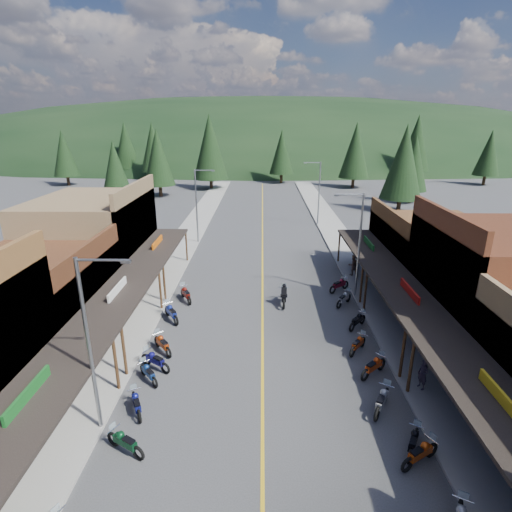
{
  "coord_description": "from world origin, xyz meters",
  "views": [
    {
      "loc": [
        -0.07,
        -20.06,
        12.91
      ],
      "look_at": [
        -0.51,
        8.84,
        3.0
      ],
      "focal_mm": 28.0,
      "sensor_mm": 36.0,
      "label": 1
    }
  ],
  "objects_px": {
    "pine_1": "(153,147)",
    "bike_east_10": "(344,298)",
    "pine_2": "(210,147)",
    "bike_west_4": "(125,441)",
    "pine_0": "(64,153)",
    "bike_west_8": "(162,343)",
    "pine_10": "(158,157)",
    "streetlight_2": "(358,241)",
    "bike_west_9": "(171,312)",
    "shop_east_3": "(429,253)",
    "bike_west_10": "(186,293)",
    "pine_8": "(115,169)",
    "pine_7": "(126,145)",
    "pine_9": "(414,163)",
    "pine_6": "(489,153)",
    "pedestrian_east_b": "(353,265)",
    "bike_east_11": "(339,284)",
    "pine_3": "(282,152)",
    "rider_on_bike": "(284,296)",
    "pine_11": "(404,162)",
    "bike_east_6": "(382,400)",
    "bike_east_7": "(374,366)",
    "bike_east_9": "(358,320)",
    "bike_east_5": "(414,441)",
    "streetlight_3": "(318,191)",
    "shop_west_2": "(36,300)",
    "bike_east_8": "(358,344)",
    "bike_west_6": "(148,372)",
    "bike_west_7": "(155,360)",
    "streetlight_1": "(198,203)",
    "bike_east_4": "(420,453)",
    "bike_west_5": "(136,403)",
    "streetlight_0": "(92,340)",
    "pine_4": "(355,150)",
    "shop_east_2": "(497,288)"
  },
  "relations": [
    {
      "from": "streetlight_2",
      "to": "bike_west_9",
      "type": "xyz_separation_m",
      "value": [
        -13.1,
        -3.99,
        -3.82
      ]
    },
    {
      "from": "bike_east_7",
      "to": "bike_east_9",
      "type": "distance_m",
      "value": 5.14
    },
    {
      "from": "shop_east_3",
      "to": "pine_2",
      "type": "xyz_separation_m",
      "value": [
        -23.75,
        46.7,
        5.46
      ]
    },
    {
      "from": "bike_west_4",
      "to": "bike_east_8",
      "type": "height_order",
      "value": "bike_west_4"
    },
    {
      "from": "pine_6",
      "to": "bike_west_10",
      "type": "distance_m",
      "value": 77.14
    },
    {
      "from": "streetlight_2",
      "to": "bike_west_10",
      "type": "xyz_separation_m",
      "value": [
        -12.68,
        -0.92,
        -3.84
      ]
    },
    {
      "from": "pine_2",
      "to": "pine_7",
      "type": "relative_size",
      "value": 1.12
    },
    {
      "from": "shop_east_2",
      "to": "pine_9",
      "type": "distance_m",
      "value": 44.58
    },
    {
      "from": "pine_6",
      "to": "bike_west_6",
      "type": "height_order",
      "value": "pine_6"
    },
    {
      "from": "streetlight_1",
      "to": "pine_7",
      "type": "distance_m",
      "value": 59.59
    },
    {
      "from": "streetlight_3",
      "to": "streetlight_1",
      "type": "bearing_deg",
      "value": -150.09
    },
    {
      "from": "bike_west_8",
      "to": "bike_east_10",
      "type": "distance_m",
      "value": 13.41
    },
    {
      "from": "streetlight_1",
      "to": "bike_east_6",
      "type": "distance_m",
      "value": 29.68
    },
    {
      "from": "shop_west_2",
      "to": "pine_11",
      "type": "relative_size",
      "value": 0.88
    },
    {
      "from": "bike_east_6",
      "to": "bike_east_7",
      "type": "relative_size",
      "value": 1.04
    },
    {
      "from": "pine_2",
      "to": "rider_on_bike",
      "type": "xyz_separation_m",
      "value": [
        11.56,
        -51.37,
        -7.29
      ]
    },
    {
      "from": "bike_west_5",
      "to": "bike_west_9",
      "type": "bearing_deg",
      "value": 65.82
    },
    {
      "from": "bike_east_10",
      "to": "pine_10",
      "type": "bearing_deg",
      "value": 157.28
    },
    {
      "from": "shop_east_3",
      "to": "bike_west_7",
      "type": "distance_m",
      "value": 23.5
    },
    {
      "from": "pine_9",
      "to": "streetlight_3",
      "type": "bearing_deg",
      "value": -138.66
    },
    {
      "from": "pine_7",
      "to": "pine_9",
      "type": "height_order",
      "value": "pine_7"
    },
    {
      "from": "bike_west_6",
      "to": "shop_west_2",
      "type": "bearing_deg",
      "value": 110.8
    },
    {
      "from": "pine_3",
      "to": "bike_east_8",
      "type": "xyz_separation_m",
      "value": [
        1.55,
        -65.67,
        -5.93
      ]
    },
    {
      "from": "bike_west_7",
      "to": "pine_6",
      "type": "bearing_deg",
      "value": -5.32
    },
    {
      "from": "pine_1",
      "to": "bike_east_10",
      "type": "xyz_separation_m",
      "value": [
        29.94,
        -63.44,
        -6.67
      ]
    },
    {
      "from": "pine_2",
      "to": "pine_6",
      "type": "bearing_deg",
      "value": 6.12
    },
    {
      "from": "pine_9",
      "to": "pedestrian_east_b",
      "type": "distance_m",
      "value": 36.91
    },
    {
      "from": "pine_0",
      "to": "bike_west_8",
      "type": "relative_size",
      "value": 5.29
    },
    {
      "from": "streetlight_2",
      "to": "bike_east_5",
      "type": "xyz_separation_m",
      "value": [
        -0.81,
        -15.07,
        -3.93
      ]
    },
    {
      "from": "pine_8",
      "to": "bike_east_4",
      "type": "relative_size",
      "value": 4.98
    },
    {
      "from": "streetlight_3",
      "to": "pine_11",
      "type": "height_order",
      "value": "pine_11"
    },
    {
      "from": "streetlight_2",
      "to": "pine_3",
      "type": "xyz_separation_m",
      "value": [
        -2.95,
        58.0,
        2.02
      ]
    },
    {
      "from": "pine_4",
      "to": "bike_east_10",
      "type": "bearing_deg",
      "value": -102.71
    },
    {
      "from": "shop_west_2",
      "to": "pine_10",
      "type": "bearing_deg",
      "value": 95.02
    },
    {
      "from": "bike_west_7",
      "to": "bike_east_7",
      "type": "xyz_separation_m",
      "value": [
        11.7,
        -0.36,
        0.0
      ]
    },
    {
      "from": "bike_west_7",
      "to": "streetlight_1",
      "type": "bearing_deg",
      "value": 35.75
    },
    {
      "from": "pine_2",
      "to": "bike_west_4",
      "type": "xyz_separation_m",
      "value": [
        4.42,
        -65.32,
        -7.41
      ]
    },
    {
      "from": "streetlight_0",
      "to": "pine_10",
      "type": "height_order",
      "value": "pine_10"
    },
    {
      "from": "streetlight_2",
      "to": "bike_east_5",
      "type": "bearing_deg",
      "value": -93.07
    },
    {
      "from": "pine_6",
      "to": "pedestrian_east_b",
      "type": "height_order",
      "value": "pine_6"
    },
    {
      "from": "shop_west_2",
      "to": "bike_east_4",
      "type": "distance_m",
      "value": 22.13
    },
    {
      "from": "pine_4",
      "to": "bike_west_7",
      "type": "xyz_separation_m",
      "value": [
        -23.82,
        -61.55,
        -6.65
      ]
    },
    {
      "from": "pine_3",
      "to": "pedestrian_east_b",
      "type": "relative_size",
      "value": 6.06
    },
    {
      "from": "pine_0",
      "to": "bike_east_11",
      "type": "relative_size",
      "value": 5.22
    },
    {
      "from": "pine_11",
      "to": "bike_east_6",
      "type": "xyz_separation_m",
      "value": [
        -14.46,
        -42.65,
        -6.57
      ]
    },
    {
      "from": "pine_7",
      "to": "bike_east_8",
      "type": "xyz_separation_m",
      "value": [
        37.55,
        -75.67,
        -6.68
      ]
    },
    {
      "from": "bike_west_10",
      "to": "pine_8",
      "type": "bearing_deg",
      "value": 87.99
    },
    {
      "from": "streetlight_2",
      "to": "bike_east_4",
      "type": "bearing_deg",
      "value": -92.82
    },
    {
      "from": "pine_9",
      "to": "bike_west_10",
      "type": "distance_m",
      "value": 48.53
    },
    {
      "from": "streetlight_0",
      "to": "bike_west_9",
      "type": "height_order",
      "value": "streetlight_0"
    }
  ]
}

